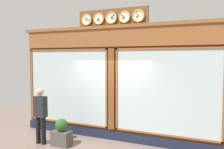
% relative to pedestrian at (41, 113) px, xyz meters
% --- Properties ---
extents(shop_facade, '(6.72, 0.42, 4.08)m').
position_rel_pedestrian_xyz_m(shop_facade, '(-1.80, -1.33, 0.89)').
color(shop_facade, brown).
rests_on(shop_facade, ground_plane).
extents(pedestrian, '(0.36, 0.23, 1.69)m').
position_rel_pedestrian_xyz_m(pedestrian, '(0.00, 0.00, 0.00)').
color(pedestrian, black).
rests_on(pedestrian, ground_plane).
extents(planter_box, '(0.56, 0.36, 0.43)m').
position_rel_pedestrian_xyz_m(planter_box, '(-0.65, -0.14, -0.72)').
color(planter_box, '#4C4742').
rests_on(planter_box, ground_plane).
extents(planter_shrub, '(0.37, 0.37, 0.37)m').
position_rel_pedestrian_xyz_m(planter_shrub, '(-0.65, -0.14, -0.32)').
color(planter_shrub, '#285623').
rests_on(planter_shrub, planter_box).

